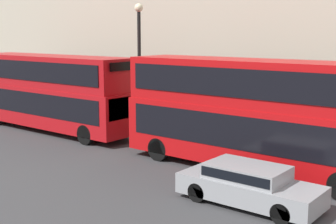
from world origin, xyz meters
TOP-DOWN VIEW (x-y plane):
  - bus_leading at (1.60, 5.29)m, footprint 2.59×11.05m
  - bus_second_in_queue at (1.60, 17.94)m, footprint 2.59×11.31m
  - car_dark_sedan at (-1.80, 3.62)m, footprint 1.80×4.60m
  - street_lamp at (3.62, 13.12)m, footprint 0.44×0.44m
  - pedestrian at (3.93, 7.49)m, footprint 0.36×0.36m

SIDE VIEW (x-z plane):
  - car_dark_sedan at x=-1.80m, z-range 0.04..1.36m
  - pedestrian at x=3.93m, z-range -0.07..1.53m
  - bus_second_in_queue at x=1.60m, z-range 0.22..4.44m
  - bus_leading at x=1.60m, z-range 0.23..4.65m
  - street_lamp at x=3.62m, z-range 0.78..7.72m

